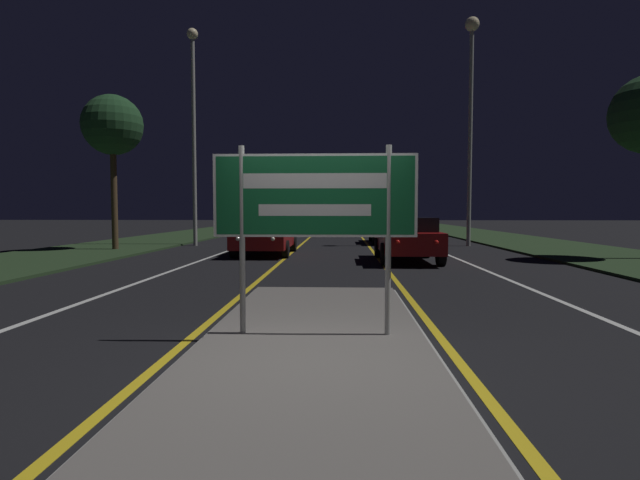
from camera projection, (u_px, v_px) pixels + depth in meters
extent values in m
plane|color=black|center=(311.00, 358.00, 5.42)|extent=(160.00, 160.00, 0.00)
cube|color=#999993|center=(315.00, 340.00, 6.10)|extent=(2.76, 7.51, 0.05)
cube|color=#66605B|center=(315.00, 338.00, 6.10)|extent=(2.64, 7.39, 0.10)
cube|color=#23381E|center=(151.00, 241.00, 25.77)|extent=(5.00, 100.00, 0.08)
cube|color=#23381E|center=(524.00, 242.00, 24.96)|extent=(5.00, 100.00, 0.08)
cube|color=gold|center=(310.00, 237.00, 30.42)|extent=(0.12, 70.00, 0.01)
cube|color=gold|center=(362.00, 237.00, 30.29)|extent=(0.12, 70.00, 0.01)
cube|color=silver|center=(267.00, 237.00, 30.53)|extent=(0.12, 70.00, 0.01)
cube|color=silver|center=(405.00, 237.00, 30.18)|extent=(0.12, 70.00, 0.01)
cube|color=silver|center=(219.00, 237.00, 30.66)|extent=(0.10, 70.00, 0.01)
cube|color=silver|center=(455.00, 237.00, 30.05)|extent=(0.10, 70.00, 0.01)
cylinder|color=#9E9E99|center=(242.00, 240.00, 6.06)|extent=(0.07, 0.07, 2.28)
cylinder|color=#9E9E99|center=(388.00, 241.00, 5.99)|extent=(0.07, 0.07, 2.28)
cube|color=#146033|center=(315.00, 196.00, 6.00)|extent=(2.46, 0.04, 1.00)
cube|color=white|center=(315.00, 195.00, 5.97)|extent=(2.46, 0.00, 1.00)
cube|color=#146033|center=(315.00, 195.00, 5.97)|extent=(2.39, 0.01, 0.94)
cube|color=white|center=(315.00, 181.00, 5.96)|extent=(1.72, 0.01, 0.18)
cube|color=white|center=(315.00, 210.00, 5.98)|extent=(1.35, 0.01, 0.14)
cylinder|color=#9E9E99|center=(194.00, 143.00, 22.62)|extent=(0.18, 0.18, 9.38)
sphere|color=beige|center=(192.00, 34.00, 22.34)|extent=(0.50, 0.50, 0.50)
cylinder|color=#9E9E99|center=(470.00, 139.00, 22.43)|extent=(0.18, 0.18, 9.70)
sphere|color=beige|center=(472.00, 24.00, 22.13)|extent=(0.63, 0.63, 0.63)
cube|color=maroon|center=(407.00, 241.00, 15.75)|extent=(1.70, 4.13, 0.64)
cube|color=black|center=(408.00, 224.00, 15.47)|extent=(1.50, 2.15, 0.42)
sphere|color=red|center=(398.00, 242.00, 13.72)|extent=(0.14, 0.14, 0.14)
sphere|color=red|center=(436.00, 242.00, 13.68)|extent=(0.14, 0.14, 0.14)
cylinder|color=black|center=(378.00, 248.00, 17.08)|extent=(0.22, 0.68, 0.68)
cylinder|color=black|center=(426.00, 248.00, 17.01)|extent=(0.22, 0.68, 0.68)
cylinder|color=black|center=(385.00, 254.00, 14.52)|extent=(0.22, 0.68, 0.68)
cylinder|color=black|center=(441.00, 254.00, 14.45)|extent=(0.22, 0.68, 0.68)
cube|color=maroon|center=(390.00, 230.00, 24.80)|extent=(1.74, 4.71, 0.62)
cube|color=black|center=(390.00, 219.00, 24.48)|extent=(1.53, 2.45, 0.52)
sphere|color=red|center=(383.00, 230.00, 22.49)|extent=(0.14, 0.14, 0.14)
sphere|color=red|center=(407.00, 230.00, 22.44)|extent=(0.14, 0.14, 0.14)
cylinder|color=black|center=(371.00, 235.00, 26.31)|extent=(0.22, 0.67, 0.67)
cylinder|color=black|center=(403.00, 235.00, 26.23)|extent=(0.22, 0.67, 0.67)
cylinder|color=black|center=(375.00, 238.00, 23.39)|extent=(0.22, 0.67, 0.67)
cylinder|color=black|center=(410.00, 238.00, 23.32)|extent=(0.22, 0.67, 0.67)
cube|color=navy|center=(375.00, 224.00, 35.72)|extent=(1.73, 4.40, 0.63)
cube|color=black|center=(375.00, 216.00, 35.43)|extent=(1.53, 2.29, 0.44)
sphere|color=red|center=(369.00, 224.00, 33.56)|extent=(0.14, 0.14, 0.14)
sphere|color=red|center=(385.00, 224.00, 33.52)|extent=(0.14, 0.14, 0.14)
cylinder|color=black|center=(363.00, 228.00, 37.14)|extent=(0.22, 0.70, 0.70)
cylinder|color=black|center=(385.00, 228.00, 37.07)|extent=(0.22, 0.70, 0.70)
cylinder|color=black|center=(364.00, 229.00, 34.41)|extent=(0.22, 0.70, 0.70)
cylinder|color=black|center=(388.00, 229.00, 34.34)|extent=(0.22, 0.70, 0.70)
cube|color=maroon|center=(266.00, 238.00, 18.25)|extent=(1.83, 4.51, 0.63)
cube|color=black|center=(267.00, 223.00, 18.49)|extent=(1.61, 2.34, 0.42)
sphere|color=white|center=(238.00, 239.00, 16.04)|extent=(0.14, 0.14, 0.14)
sphere|color=white|center=(273.00, 239.00, 16.00)|extent=(0.14, 0.14, 0.14)
cylinder|color=black|center=(234.00, 249.00, 16.91)|extent=(0.22, 0.61, 0.61)
cylinder|color=black|center=(285.00, 249.00, 16.84)|extent=(0.22, 0.61, 0.61)
cylinder|color=black|center=(249.00, 244.00, 19.70)|extent=(0.22, 0.61, 0.61)
cylinder|color=black|center=(293.00, 244.00, 19.63)|extent=(0.22, 0.61, 0.61)
cylinder|color=#4C3823|center=(114.00, 194.00, 19.73)|extent=(0.24, 0.24, 4.36)
sphere|color=#1E4223|center=(112.00, 125.00, 19.57)|extent=(2.34, 2.34, 2.34)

